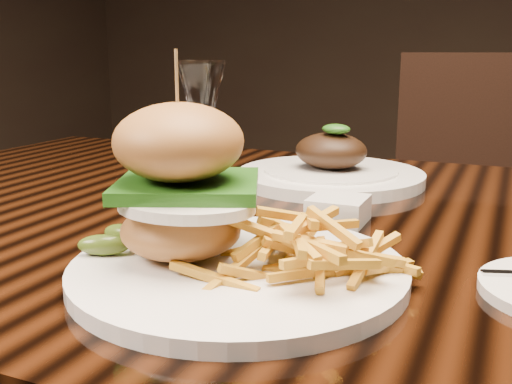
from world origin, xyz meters
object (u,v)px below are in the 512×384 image
at_px(burger_plate, 225,222).
at_px(wine_glass, 202,97).
at_px(dining_table, 337,275).
at_px(chair_far, 480,216).
at_px(far_dish, 330,171).

bearing_deg(burger_plate, wine_glass, 111.63).
distance_m(dining_table, wine_glass, 0.31).
distance_m(wine_glass, chair_far, 0.98).
distance_m(dining_table, far_dish, 0.23).
height_order(dining_table, far_dish, far_dish).
bearing_deg(dining_table, burger_plate, -100.28).
height_order(far_dish, chair_far, chair_far).
bearing_deg(far_dish, chair_far, 73.68).
height_order(burger_plate, far_dish, burger_plate).
distance_m(burger_plate, far_dish, 0.44).
relative_size(far_dish, chair_far, 0.31).
xyz_separation_m(burger_plate, far_dish, (-0.03, 0.44, -0.03)).
bearing_deg(burger_plate, dining_table, 69.22).
relative_size(burger_plate, chair_far, 0.33).
bearing_deg(chair_far, dining_table, -103.89).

